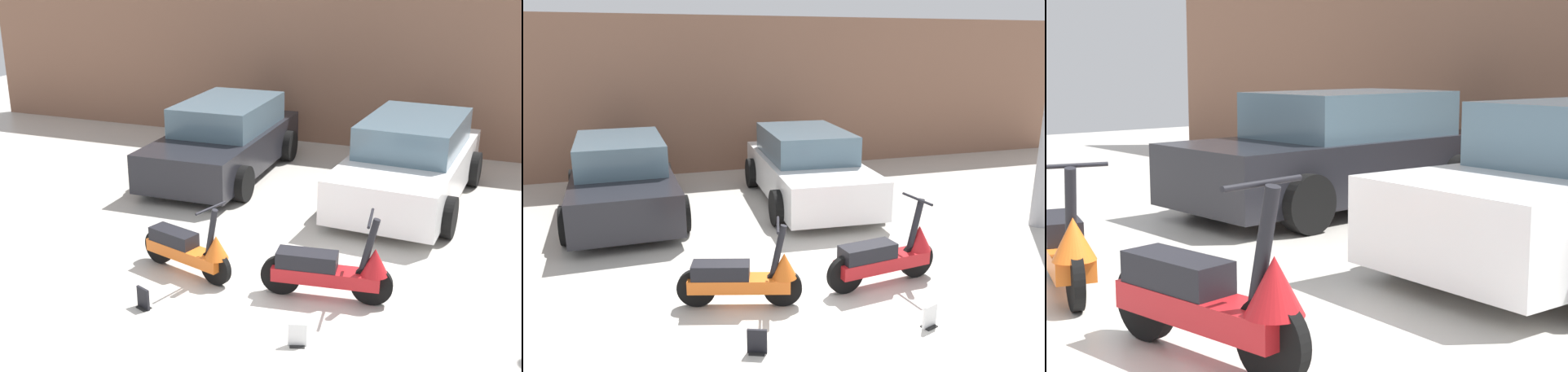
{
  "view_description": "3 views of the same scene",
  "coord_description": "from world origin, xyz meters",
  "views": [
    {
      "loc": [
        2.55,
        -6.45,
        3.85
      ],
      "look_at": [
        -0.7,
        1.92,
        0.72
      ],
      "focal_mm": 45.0,
      "sensor_mm": 36.0,
      "label": 1
    },
    {
      "loc": [
        -2.24,
        -5.0,
        2.97
      ],
      "look_at": [
        -0.04,
        1.94,
        0.95
      ],
      "focal_mm": 35.0,
      "sensor_mm": 36.0,
      "label": 2
    },
    {
      "loc": [
        4.45,
        -2.14,
        1.7
      ],
      "look_at": [
        -0.84,
        2.48,
        0.61
      ],
      "focal_mm": 55.0,
      "sensor_mm": 36.0,
      "label": 3
    }
  ],
  "objects": [
    {
      "name": "ground_plane",
      "position": [
        0.0,
        0.0,
        0.0
      ],
      "size": [
        28.0,
        28.0,
        0.0
      ],
      "primitive_type": "plane",
      "color": "beige"
    },
    {
      "name": "wall_back",
      "position": [
        0.0,
        7.07,
        1.82
      ],
      "size": [
        19.6,
        0.12,
        3.64
      ],
      "primitive_type": "cube",
      "color": "#845B47",
      "rests_on": "ground_plane"
    },
    {
      "name": "scooter_front_left",
      "position": [
        -1.04,
        0.29,
        0.36
      ],
      "size": [
        1.43,
        0.69,
        1.02
      ],
      "rotation": [
        0.0,
        0.0,
        -0.29
      ],
      "color": "black",
      "rests_on": "ground_plane"
    },
    {
      "name": "scooter_front_right",
      "position": [
        0.82,
        0.31,
        0.39
      ],
      "size": [
        1.58,
        0.57,
        1.1
      ],
      "rotation": [
        0.0,
        0.0,
        0.13
      ],
      "color": "black",
      "rests_on": "ground_plane"
    },
    {
      "name": "car_rear_left",
      "position": [
        -2.35,
        4.32,
        0.65
      ],
      "size": [
        2.02,
        4.06,
        1.37
      ],
      "rotation": [
        0.0,
        0.0,
        -1.55
      ],
      "color": "black",
      "rests_on": "ground_plane"
    },
    {
      "name": "car_rear_center",
      "position": [
        1.11,
        4.11,
        0.66
      ],
      "size": [
        2.19,
        4.18,
        1.38
      ],
      "rotation": [
        0.0,
        0.0,
        -1.64
      ],
      "color": "white",
      "rests_on": "ground_plane"
    },
    {
      "name": "placard_near_left_scooter",
      "position": [
        -1.15,
        -0.68,
        0.11
      ],
      "size": [
        0.2,
        0.17,
        0.26
      ],
      "rotation": [
        0.0,
        0.0,
        -0.39
      ],
      "color": "black",
      "rests_on": "ground_plane"
    },
    {
      "name": "placard_near_right_scooter",
      "position": [
        0.76,
        -0.78,
        0.11
      ],
      "size": [
        0.2,
        0.16,
        0.26
      ],
      "rotation": [
        0.0,
        0.0,
        0.31
      ],
      "color": "black",
      "rests_on": "ground_plane"
    }
  ]
}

